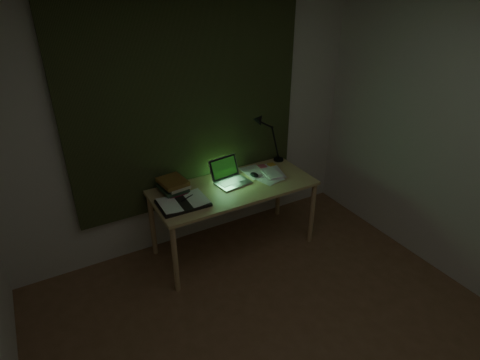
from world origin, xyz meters
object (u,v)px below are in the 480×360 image
object	(u,v)px
open_textbook	(183,202)
loose_papers	(267,175)
desk_lamp	(280,136)
laptop	(233,173)
desk	(234,218)
book_stack	(174,186)

from	to	relation	value
open_textbook	loose_papers	distance (m)	0.93
loose_papers	desk_lamp	xyz separation A→B (m)	(0.30, 0.24, 0.27)
laptop	open_textbook	xyz separation A→B (m)	(-0.55, -0.12, -0.09)
desk	laptop	size ratio (longest dim) A/B	4.43
open_textbook	desk_lamp	bearing A→B (deg)	16.21
loose_papers	open_textbook	bearing A→B (deg)	-173.87
desk_lamp	book_stack	bearing A→B (deg)	-164.32
laptop	desk_lamp	xyz separation A→B (m)	(0.67, 0.22, 0.17)
desk	loose_papers	xyz separation A→B (m)	(0.39, 0.03, 0.36)
loose_papers	desk_lamp	size ratio (longest dim) A/B	0.62
desk	open_textbook	world-z (taller)	open_textbook
laptop	loose_papers	distance (m)	0.38
open_textbook	desk_lamp	xyz separation A→B (m)	(1.22, 0.33, 0.26)
laptop	loose_papers	bearing A→B (deg)	-11.65
desk	book_stack	distance (m)	0.69
laptop	open_textbook	bearing A→B (deg)	-176.20
open_textbook	desk	bearing A→B (deg)	8.06
desk	book_stack	bearing A→B (deg)	162.15
desk	book_stack	size ratio (longest dim) A/B	5.94
book_stack	loose_papers	distance (m)	0.92
desk_lamp	loose_papers	bearing A→B (deg)	-130.90
loose_papers	book_stack	bearing A→B (deg)	171.44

